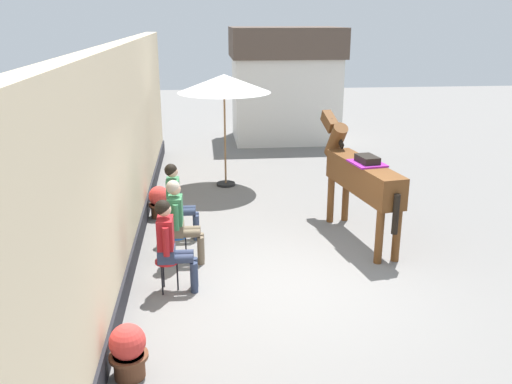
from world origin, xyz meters
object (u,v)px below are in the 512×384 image
Objects in this scene: seated_visitor_near at (170,241)px; seated_visitor_middle at (180,217)px; flower_planter_farthest at (159,201)px; cafe_parasol at (224,84)px; seated_visitor_far at (177,198)px; saddled_horse_center at (360,175)px; flower_planter_nearest at (128,350)px.

seated_visitor_near and seated_visitor_middle have the same top height.
cafe_parasol is (1.41, 2.02, 2.03)m from flower_planter_farthest.
saddled_horse_center reaches higher than seated_visitor_far.
flower_planter_farthest is at bearing 97.17° from seated_visitor_near.
flower_planter_nearest is 0.25× the size of cafe_parasol.
seated_visitor_far reaches higher than flower_planter_farthest.
seated_visitor_near is 2.17× the size of flower_planter_farthest.
cafe_parasol is (0.91, 4.18, 1.59)m from seated_visitor_middle.
saddled_horse_center reaches higher than seated_visitor_near.
seated_visitor_far is at bearing 89.39° from seated_visitor_near.
flower_planter_farthest is (-0.49, 2.16, -0.44)m from seated_visitor_middle.
flower_planter_nearest is at bearing -95.89° from seated_visitor_far.
flower_planter_farthest is at bearing -124.83° from cafe_parasol.
seated_visitor_far is 2.17× the size of flower_planter_nearest.
saddled_horse_center is 5.21m from flower_planter_nearest.
seated_visitor_near is 1.94m from seated_visitor_far.
seated_visitor_far is 3.22m from saddled_horse_center.
seated_visitor_near is 2.05m from flower_planter_nearest.
flower_planter_nearest is (-3.60, -3.68, -0.82)m from saddled_horse_center.
seated_visitor_near is 3.66m from saddled_horse_center.
seated_visitor_far is at bearing -107.38° from cafe_parasol.
cafe_parasol is at bearing 77.66° from seated_visitor_middle.
seated_visitor_middle is 1.00× the size of seated_visitor_far.
flower_planter_farthest is at bearing 90.09° from flower_planter_nearest.
cafe_parasol is at bearing 72.62° from seated_visitor_far.
cafe_parasol reaches higher than seated_visitor_far.
flower_planter_nearest is at bearing -101.15° from cafe_parasol.
seated_visitor_middle is at bearing 80.56° from flower_planter_nearest.
flower_planter_farthest is (-0.41, 1.16, -0.44)m from seated_visitor_far.
seated_visitor_near is 1.00× the size of seated_visitor_far.
flower_planter_farthest is at bearing 109.56° from seated_visitor_far.
saddled_horse_center is at bearing -57.18° from cafe_parasol.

